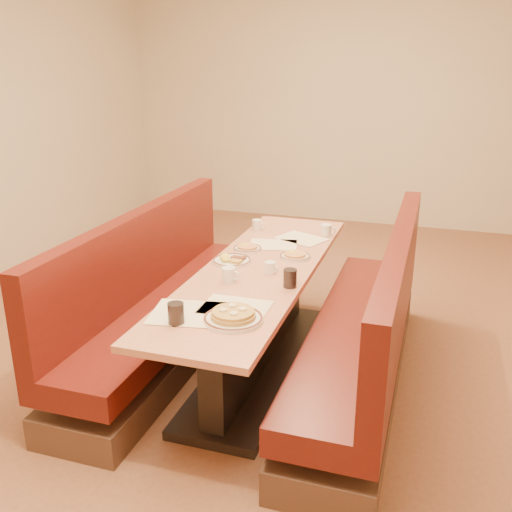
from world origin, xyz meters
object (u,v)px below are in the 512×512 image
(pancake_plate, at_px, (233,317))
(coffee_mug_b, at_px, (229,274))
(soda_tumbler_near, at_px, (176,314))
(booth_left, at_px, (162,307))
(soda_tumbler_mid, at_px, (290,278))
(diner_table, at_px, (259,319))
(booth_right, at_px, (367,336))
(coffee_mug_a, at_px, (271,267))
(coffee_mug_c, at_px, (327,230))
(coffee_mug_d, at_px, (257,225))
(eggs_plate, at_px, (231,260))

(pancake_plate, bearing_deg, coffee_mug_b, 112.57)
(coffee_mug_b, relative_size, soda_tumbler_near, 1.03)
(booth_left, distance_m, pancake_plate, 1.24)
(coffee_mug_b, distance_m, soda_tumbler_mid, 0.38)
(pancake_plate, height_order, soda_tumbler_mid, soda_tumbler_mid)
(pancake_plate, relative_size, coffee_mug_b, 2.64)
(diner_table, relative_size, soda_tumbler_near, 21.46)
(booth_right, bearing_deg, coffee_mug_b, -160.58)
(soda_tumbler_mid, bearing_deg, coffee_mug_a, 133.93)
(booth_left, bearing_deg, soda_tumbler_mid, -14.53)
(pancake_plate, bearing_deg, coffee_mug_c, 84.24)
(coffee_mug_d, xyz_separation_m, soda_tumbler_mid, (0.56, -1.09, 0.01))
(pancake_plate, xyz_separation_m, eggs_plate, (-0.33, 0.85, -0.01))
(diner_table, xyz_separation_m, booth_right, (0.73, 0.00, -0.01))
(pancake_plate, distance_m, coffee_mug_a, 0.73)
(eggs_plate, xyz_separation_m, coffee_mug_b, (0.11, -0.33, 0.03))
(pancake_plate, bearing_deg, booth_left, 136.33)
(coffee_mug_d, bearing_deg, soda_tumbler_mid, -58.04)
(booth_left, xyz_separation_m, eggs_plate, (0.52, 0.04, 0.40))
(coffee_mug_a, distance_m, soda_tumbler_near, 0.89)
(booth_right, xyz_separation_m, soda_tumbler_mid, (-0.45, -0.26, 0.44))
(eggs_plate, distance_m, soda_tumbler_near, 0.98)
(coffee_mug_a, xyz_separation_m, coffee_mug_b, (-0.20, -0.21, 0.01))
(coffee_mug_d, bearing_deg, eggs_plate, -80.13)
(diner_table, distance_m, booth_left, 0.73)
(diner_table, bearing_deg, booth_left, 180.00)
(booth_left, height_order, coffee_mug_b, booth_left)
(diner_table, height_order, coffee_mug_c, coffee_mug_c)
(coffee_mug_a, height_order, coffee_mug_d, coffee_mug_d)
(diner_table, xyz_separation_m, soda_tumbler_near, (-0.15, -0.93, 0.43))
(booth_right, xyz_separation_m, pancake_plate, (-0.62, -0.81, 0.41))
(booth_left, relative_size, coffee_mug_a, 25.07)
(coffee_mug_b, height_order, soda_tumbler_near, soda_tumbler_near)
(coffee_mug_c, bearing_deg, eggs_plate, -125.93)
(booth_right, xyz_separation_m, coffee_mug_a, (-0.63, -0.08, 0.43))
(coffee_mug_d, relative_size, soda_tumbler_mid, 0.97)
(soda_tumbler_near, height_order, soda_tumbler_mid, soda_tumbler_near)
(booth_right, bearing_deg, pancake_plate, -127.19)
(pancake_plate, relative_size, eggs_plate, 1.20)
(coffee_mug_a, distance_m, coffee_mug_b, 0.29)
(eggs_plate, bearing_deg, booth_left, -175.58)
(pancake_plate, height_order, coffee_mug_c, coffee_mug_c)
(coffee_mug_d, relative_size, soda_tumbler_near, 0.94)
(coffee_mug_b, xyz_separation_m, soda_tumbler_near, (-0.05, -0.64, 0.01))
(eggs_plate, xyz_separation_m, coffee_mug_c, (0.49, 0.80, 0.03))
(booth_right, distance_m, coffee_mug_a, 0.76)
(diner_table, xyz_separation_m, coffee_mug_c, (0.28, 0.84, 0.42))
(booth_right, bearing_deg, coffee_mug_c, 118.11)
(eggs_plate, bearing_deg, coffee_mug_b, -71.78)
(booth_right, height_order, coffee_mug_d, booth_right)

